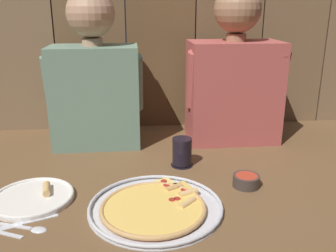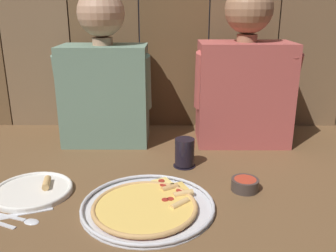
# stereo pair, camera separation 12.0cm
# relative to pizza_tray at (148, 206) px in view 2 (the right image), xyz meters

# --- Properties ---
(ground_plane) EXTENTS (3.20, 3.20, 0.00)m
(ground_plane) POSITION_rel_pizza_tray_xyz_m (0.08, 0.11, -0.01)
(ground_plane) COLOR brown
(pizza_tray) EXTENTS (0.39, 0.39, 0.03)m
(pizza_tray) POSITION_rel_pizza_tray_xyz_m (0.00, 0.00, 0.00)
(pizza_tray) COLOR silver
(pizza_tray) RESTS_ON ground
(dinner_plate) EXTENTS (0.24, 0.24, 0.03)m
(dinner_plate) POSITION_rel_pizza_tray_xyz_m (-0.36, 0.09, -0.00)
(dinner_plate) COLOR white
(dinner_plate) RESTS_ON ground
(drinking_glass) EXTENTS (0.08, 0.08, 0.10)m
(drinking_glass) POSITION_rel_pizza_tray_xyz_m (0.12, 0.30, 0.04)
(drinking_glass) COLOR black
(drinking_glass) RESTS_ON ground
(dipping_bowl) EXTENTS (0.09, 0.09, 0.04)m
(dipping_bowl) POSITION_rel_pizza_tray_xyz_m (0.30, 0.12, 0.01)
(dipping_bowl) COLOR #3D332D
(dipping_bowl) RESTS_ON ground
(table_knife) EXTENTS (0.15, 0.07, 0.01)m
(table_knife) POSITION_rel_pizza_tray_xyz_m (-0.35, -0.03, -0.01)
(table_knife) COLOR silver
(table_knife) RESTS_ON ground
(table_spoon) EXTENTS (0.14, 0.07, 0.01)m
(table_spoon) POSITION_rel_pizza_tray_xyz_m (-0.33, -0.06, -0.01)
(table_spoon) COLOR silver
(table_spoon) RESTS_ON ground
(diner_left) EXTENTS (0.38, 0.21, 0.63)m
(diner_left) POSITION_rel_pizza_tray_xyz_m (-0.20, 0.56, 0.28)
(diner_left) COLOR slate
(diner_left) RESTS_ON ground
(diner_right) EXTENTS (0.41, 0.22, 0.64)m
(diner_right) POSITION_rel_pizza_tray_xyz_m (0.37, 0.56, 0.28)
(diner_right) COLOR #AD4C47
(diner_right) RESTS_ON ground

